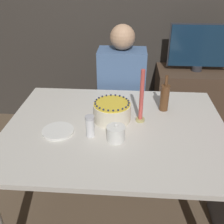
% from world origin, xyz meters
% --- Properties ---
extents(ground_plane, '(12.00, 12.00, 0.00)m').
position_xyz_m(ground_plane, '(0.00, 0.00, 0.00)').
color(ground_plane, brown).
extents(wall_behind, '(8.00, 0.05, 2.60)m').
position_xyz_m(wall_behind, '(0.00, 1.40, 1.30)').
color(wall_behind, '#38332D').
rests_on(wall_behind, ground_plane).
extents(dining_table, '(1.37, 1.07, 0.76)m').
position_xyz_m(dining_table, '(0.00, 0.00, 0.65)').
color(dining_table, beige).
rests_on(dining_table, ground_plane).
extents(cake, '(0.24, 0.24, 0.13)m').
position_xyz_m(cake, '(-0.03, 0.08, 0.82)').
color(cake, '#EFE5CC').
rests_on(cake, dining_table).
extents(sugar_bowl, '(0.11, 0.11, 0.11)m').
position_xyz_m(sugar_bowl, '(0.01, -0.14, 0.81)').
color(sugar_bowl, white).
rests_on(sugar_bowl, dining_table).
extents(sugar_shaker, '(0.05, 0.05, 0.13)m').
position_xyz_m(sugar_shaker, '(-0.14, -0.11, 0.83)').
color(sugar_shaker, white).
rests_on(sugar_shaker, dining_table).
extents(plate_stack, '(0.19, 0.19, 0.02)m').
position_xyz_m(plate_stack, '(-0.34, -0.09, 0.77)').
color(plate_stack, white).
rests_on(plate_stack, dining_table).
extents(candle, '(0.06, 0.06, 0.35)m').
position_xyz_m(candle, '(0.15, 0.07, 0.91)').
color(candle, tan).
rests_on(candle, dining_table).
extents(bottle, '(0.06, 0.06, 0.25)m').
position_xyz_m(bottle, '(0.32, 0.24, 0.86)').
color(bottle, brown).
rests_on(bottle, dining_table).
extents(person_man_blue_shirt, '(0.40, 0.34, 1.24)m').
position_xyz_m(person_man_blue_shirt, '(0.01, 0.73, 0.54)').
color(person_man_blue_shirt, '#595960').
rests_on(person_man_blue_shirt, ground_plane).
extents(side_cabinet, '(0.75, 0.45, 0.72)m').
position_xyz_m(side_cabinet, '(0.73, 1.13, 0.36)').
color(side_cabinet, '#4C3828').
rests_on(side_cabinet, ground_plane).
extents(tv_monitor, '(0.59, 0.10, 0.45)m').
position_xyz_m(tv_monitor, '(0.73, 1.13, 0.96)').
color(tv_monitor, '#2D2D33').
rests_on(tv_monitor, side_cabinet).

